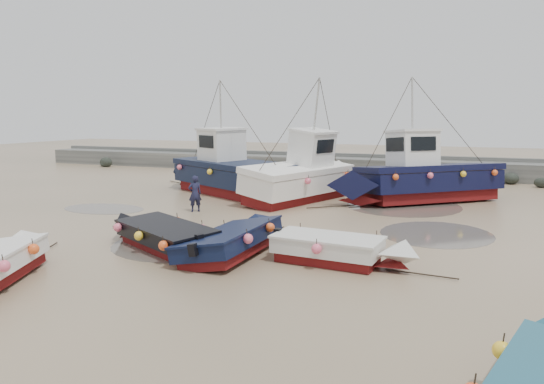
{
  "coord_description": "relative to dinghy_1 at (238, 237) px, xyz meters",
  "views": [
    {
      "loc": [
        6.31,
        -16.13,
        4.43
      ],
      "look_at": [
        -1.4,
        2.82,
        1.4
      ],
      "focal_mm": 35.0,
      "sensor_mm": 36.0,
      "label": 1
    }
  ],
  "objects": [
    {
      "name": "puddle_d",
      "position": [
        3.63,
        10.94,
        -0.53
      ],
      "size": [
        5.44,
        5.44,
        0.01
      ],
      "primitive_type": "cylinder",
      "color": "#5B534A",
      "rests_on": "ground"
    },
    {
      "name": "person",
      "position": [
        -4.98,
        5.83,
        -0.54
      ],
      "size": [
        0.71,
        0.71,
        1.66
      ],
      "primitive_type": "imported",
      "rotation": [
        0.0,
        0.0,
        3.92
      ],
      "color": "#191A33",
      "rests_on": "ground"
    },
    {
      "name": "cabin_boat_2",
      "position": [
        4.17,
        12.36,
        0.79
      ],
      "size": [
        8.73,
        7.89,
        6.22
      ],
      "rotation": [
        0.0,
        0.0,
        2.29
      ],
      "color": "maroon",
      "rests_on": "ground"
    },
    {
      "name": "dinghy_5",
      "position": [
        3.35,
        -0.06,
        0.02
      ],
      "size": [
        5.5,
        2.09,
        1.43
      ],
      "rotation": [
        0.0,
        0.0,
        -1.65
      ],
      "color": "maroon",
      "rests_on": "ground"
    },
    {
      "name": "ground",
      "position": [
        0.93,
        1.24,
        -0.54
      ],
      "size": [
        120.0,
        120.0,
        0.0
      ],
      "primitive_type": "plane",
      "color": "tan",
      "rests_on": "ground"
    },
    {
      "name": "puddle_b",
      "position": [
        5.65,
        5.25,
        -0.53
      ],
      "size": [
        4.11,
        4.11,
        0.01
      ],
      "primitive_type": "cylinder",
      "color": "#5B534A",
      "rests_on": "ground"
    },
    {
      "name": "puddle_c",
      "position": [
        -9.33,
        4.82,
        -0.53
      ],
      "size": [
        4.09,
        4.09,
        0.01
      ],
      "primitive_type": "cylinder",
      "color": "#5B534A",
      "rests_on": "ground"
    },
    {
      "name": "cabin_boat_1",
      "position": [
        -1.46,
        10.77,
        0.81
      ],
      "size": [
        4.64,
        9.67,
        6.22
      ],
      "rotation": [
        0.0,
        0.0,
        -0.32
      ],
      "color": "maroon",
      "rests_on": "ground"
    },
    {
      "name": "cabin_boat_0",
      "position": [
        -6.14,
        11.36,
        0.76
      ],
      "size": [
        10.69,
        6.99,
        6.22
      ],
      "rotation": [
        0.0,
        0.0,
        1.07
      ],
      "color": "maroon",
      "rests_on": "ground"
    },
    {
      "name": "puddle_a",
      "position": [
        -2.23,
        0.25,
        -0.53
      ],
      "size": [
        4.84,
        4.84,
        0.01
      ],
      "primitive_type": "cylinder",
      "color": "#5B534A",
      "rests_on": "ground"
    },
    {
      "name": "dinghy_4",
      "position": [
        -2.72,
        -0.28,
        0.0
      ],
      "size": [
        6.08,
        3.83,
        1.43
      ],
      "rotation": [
        0.0,
        0.0,
        1.08
      ],
      "color": "maroon",
      "rests_on": "ground"
    },
    {
      "name": "seawall",
      "position": [
        0.98,
        23.23,
        0.09
      ],
      "size": [
        60.0,
        4.92,
        1.5
      ],
      "color": "slate",
      "rests_on": "ground"
    },
    {
      "name": "dinghy_1",
      "position": [
        0.0,
        0.0,
        0.0
      ],
      "size": [
        2.41,
        6.72,
        1.43
      ],
      "rotation": [
        0.0,
        0.0,
        -0.01
      ],
      "color": "maroon",
      "rests_on": "ground"
    }
  ]
}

